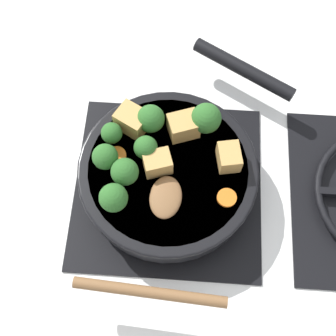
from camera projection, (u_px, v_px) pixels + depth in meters
name	position (u px, v px, depth m)	size (l,w,h in m)	color
ground_plane	(168.00, 186.00, 0.79)	(2.40, 2.40, 0.00)	white
front_burner_grate	(168.00, 184.00, 0.78)	(0.31, 0.31, 0.03)	black
skillet_pan	(169.00, 172.00, 0.74)	(0.40, 0.35, 0.05)	black
wooden_spoon	(156.00, 247.00, 0.66)	(0.19, 0.21, 0.02)	brown
tofu_cube_center_large	(157.00, 165.00, 0.70)	(0.04, 0.03, 0.03)	tan
tofu_cube_near_handle	(132.00, 120.00, 0.73)	(0.05, 0.04, 0.04)	tan
tofu_cube_east_chunk	(229.00, 157.00, 0.71)	(0.04, 0.03, 0.03)	tan
tofu_cube_west_chunk	(183.00, 126.00, 0.73)	(0.05, 0.04, 0.04)	tan
broccoli_floret_near_spoon	(113.00, 198.00, 0.67)	(0.04, 0.04, 0.05)	#709956
broccoli_floret_center_top	(125.00, 172.00, 0.69)	(0.04, 0.04, 0.05)	#709956
broccoli_floret_east_rim	(206.00, 118.00, 0.72)	(0.05, 0.05, 0.05)	#709956
broccoli_floret_west_rim	(151.00, 119.00, 0.72)	(0.04, 0.04, 0.05)	#709956
broccoli_floret_north_edge	(146.00, 148.00, 0.70)	(0.04, 0.04, 0.04)	#709956
broccoli_floret_south_cluster	(112.00, 133.00, 0.72)	(0.03, 0.03, 0.04)	#709956
broccoli_floret_mid_floret	(105.00, 159.00, 0.69)	(0.04, 0.04, 0.05)	#709956
carrot_slice_orange_thin	(227.00, 198.00, 0.70)	(0.03, 0.03, 0.01)	orange
carrot_slice_near_center	(116.00, 156.00, 0.72)	(0.03, 0.03, 0.01)	orange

